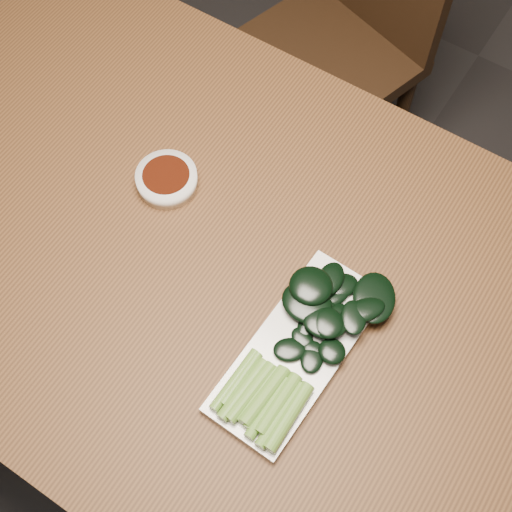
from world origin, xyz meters
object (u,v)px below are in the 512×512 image
object	(u,v)px
sauce_bowl	(167,179)
serving_plate	(297,350)
chair_far	(342,30)
table	(238,289)
gai_lan	(302,344)

from	to	relation	value
sauce_bowl	serving_plate	world-z (taller)	sauce_bowl
chair_far	serving_plate	bearing A→B (deg)	-49.10
table	sauce_bowl	distance (m)	0.20
chair_far	table	bearing A→B (deg)	-56.91
table	sauce_bowl	bearing A→B (deg)	159.56
chair_far	serving_plate	world-z (taller)	chair_far
sauce_bowl	gai_lan	bearing A→B (deg)	-20.67
serving_plate	gai_lan	xyz separation A→B (m)	(0.00, 0.01, 0.02)
sauce_bowl	serving_plate	xyz separation A→B (m)	(0.32, -0.13, -0.01)
table	gai_lan	bearing A→B (deg)	-20.93
serving_plate	chair_far	bearing A→B (deg)	113.89
gai_lan	serving_plate	bearing A→B (deg)	-120.22
chair_far	gai_lan	world-z (taller)	chair_far
sauce_bowl	serving_plate	size ratio (longest dim) A/B	0.32
sauce_bowl	serving_plate	bearing A→B (deg)	-21.73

